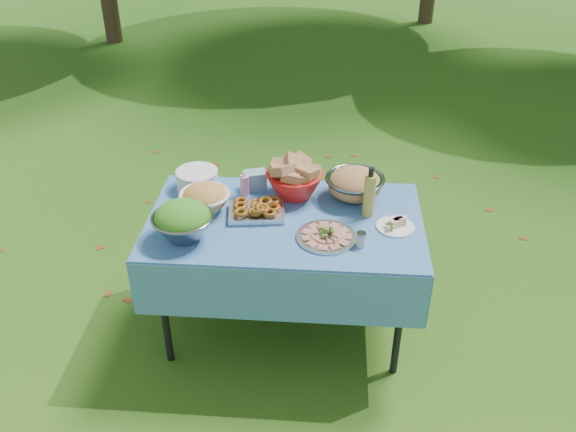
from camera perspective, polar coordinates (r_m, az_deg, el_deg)
The scene contains 14 objects.
ground at distance 3.71m, azimuth -0.27°, elevation -10.18°, with size 80.00×80.00×0.00m, color #0B3A0A.
picnic_table at distance 3.47m, azimuth -0.28°, elevation -5.57°, with size 1.46×0.86×0.76m, color #7AC9EC.
salad_bowl at distance 3.09m, azimuth -9.82°, elevation -0.43°, with size 0.31×0.31×0.20m, color gray, non-canonical shape.
pasta_bowl_white at distance 3.32m, azimuth -7.80°, elevation 1.71°, with size 0.27×0.27×0.15m, color white, non-canonical shape.
plate_stack at distance 3.54m, azimuth -8.49°, elevation 3.43°, with size 0.24×0.24×0.11m, color white.
wipes_box at distance 3.50m, azimuth -3.05°, elevation 3.37°, with size 0.12×0.09×0.11m, color #7AA7C9.
sanitizer_bottle at distance 3.43m, azimuth -4.10°, elevation 3.06°, with size 0.05×0.05×0.15m, color pink.
bread_bowl at distance 3.41m, azimuth 0.61°, elevation 3.58°, with size 0.32×0.32×0.22m, color red, non-canonical shape.
pasta_bowl_steel at distance 3.41m, azimuth 6.26°, elevation 3.03°, with size 0.33×0.33×0.17m, color gray, non-canonical shape.
fried_tray at distance 3.26m, azimuth -2.96°, elevation 0.61°, with size 0.30×0.21×0.07m, color silver.
charcuterie_platter at distance 3.08m, azimuth 3.63°, elevation -1.50°, with size 0.31×0.31×0.07m, color silver.
oil_bottle at distance 3.23m, azimuth 7.64°, elevation 2.27°, with size 0.06×0.06×0.29m, color gold.
cheese_plate at distance 3.21m, azimuth 10.04°, elevation -0.65°, with size 0.20×0.20×0.05m, color white.
shaker at distance 3.04m, azimuth 6.84°, elevation -2.19°, with size 0.05×0.05×0.08m, color silver.
Camera 1 is at (0.22, -2.71, 2.53)m, focal length 38.00 mm.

